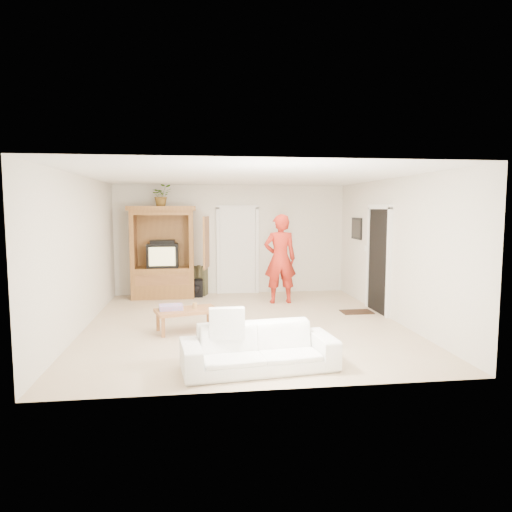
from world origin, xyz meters
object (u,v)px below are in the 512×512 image
Objects in this scene: sofa at (259,348)px; man at (280,259)px; coffee_table at (187,312)px; armoire at (164,258)px.

man is at bearing 69.36° from sofa.
coffee_table is (-0.95, 1.97, 0.04)m from sofa.
armoire is 1.88× the size of coffee_table.
man is 4.22m from sofa.
sofa is (1.52, -4.99, -0.62)m from armoire.
armoire is at bearing 84.70° from coffee_table.
sofa is 2.19m from coffee_table.
armoire is 1.07× the size of sofa.
sofa is 1.75× the size of coffee_table.
coffee_table is at bearing 109.24° from sofa.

